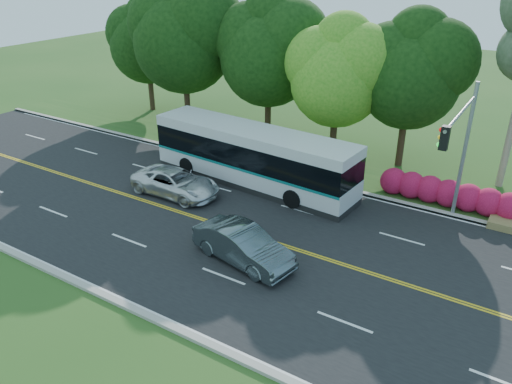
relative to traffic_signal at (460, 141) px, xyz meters
The scene contains 12 objects.
ground 9.65m from the traffic_signal, 140.23° to the right, with size 120.00×120.00×0.00m, color #27511B.
road 9.65m from the traffic_signal, 140.23° to the right, with size 60.00×14.00×0.02m, color black.
curb_north 8.15m from the traffic_signal, 164.96° to the left, with size 60.00×0.30×0.15m, color #A7A297.
curb_south 14.86m from the traffic_signal, 117.35° to the right, with size 60.00×0.30×0.15m, color #A7A297.
grass_verge 8.74m from the traffic_signal, 151.03° to the left, with size 60.00×4.00×0.10m, color #27511B.
lane_markings 9.71m from the traffic_signal, 140.63° to the right, with size 57.60×13.82×0.00m.
tree_row 13.61m from the traffic_signal, 150.00° to the left, with size 44.70×9.10×13.84m.
bougainvillea_hedge 4.86m from the traffic_signal, 75.94° to the left, with size 9.50×2.25×1.50m.
traffic_signal is the anchor object (origin of this frame).
transit_bus 11.36m from the traffic_signal, behind, with size 12.95×3.76×3.34m.
sedan 10.89m from the traffic_signal, 132.77° to the right, with size 1.71×4.90×1.61m, color #526063.
suv 14.88m from the traffic_signal, 164.57° to the right, with size 2.38×5.17×1.44m, color silver.
Camera 1 is at (9.88, -17.59, 12.42)m, focal length 35.00 mm.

